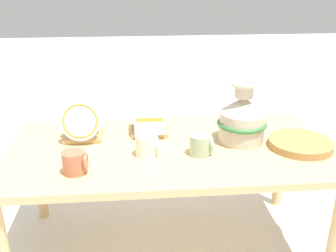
{
  "coord_description": "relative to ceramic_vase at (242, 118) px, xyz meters",
  "views": [
    {
      "loc": [
        -0.16,
        -1.71,
        1.39
      ],
      "look_at": [
        0.0,
        0.0,
        0.7
      ],
      "focal_mm": 42.0,
      "sensor_mm": 36.0,
      "label": 1
    }
  ],
  "objects": [
    {
      "name": "dish_rack_square_plates",
      "position": [
        -0.45,
        0.14,
        -0.06
      ],
      "size": [
        0.19,
        0.19,
        0.18
      ],
      "color": "tan",
      "rests_on": "display_table"
    },
    {
      "name": "display_table",
      "position": [
        -0.37,
        -0.04,
        -0.18
      ],
      "size": [
        1.54,
        0.79,
        0.59
      ],
      "color": "tan",
      "rests_on": "ground_plane"
    },
    {
      "name": "wicker_charger_stack",
      "position": [
        0.27,
        -0.1,
        -0.11
      ],
      "size": [
        0.3,
        0.3,
        0.04
      ],
      "color": "#AD7F47",
      "rests_on": "display_table"
    },
    {
      "name": "mug_sage_glaze",
      "position": [
        -0.22,
        -0.13,
        -0.08
      ],
      "size": [
        0.11,
        0.1,
        0.1
      ],
      "color": "#9EB28E",
      "rests_on": "display_table"
    },
    {
      "name": "ground_plane",
      "position": [
        -0.37,
        -0.04,
        -0.71
      ],
      "size": [
        14.0,
        14.0,
        0.0
      ],
      "primitive_type": "plane",
      "color": "silver"
    },
    {
      "name": "mug_terracotta_glaze",
      "position": [
        -0.78,
        -0.26,
        -0.08
      ],
      "size": [
        0.11,
        0.1,
        0.1
      ],
      "color": "#B76647",
      "rests_on": "display_table"
    },
    {
      "name": "mug_cream_glaze",
      "position": [
        -0.47,
        -0.12,
        -0.08
      ],
      "size": [
        0.11,
        0.1,
        0.1
      ],
      "color": "silver",
      "rests_on": "display_table"
    },
    {
      "name": "ceramic_vase",
      "position": [
        0.0,
        0.0,
        0.0
      ],
      "size": [
        0.24,
        0.24,
        0.31
      ],
      "color": "beige",
      "rests_on": "display_table"
    },
    {
      "name": "dish_rack_round_plates",
      "position": [
        -0.78,
        0.1,
        -0.04
      ],
      "size": [
        0.19,
        0.2,
        0.21
      ],
      "color": "tan",
      "rests_on": "display_table"
    }
  ]
}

